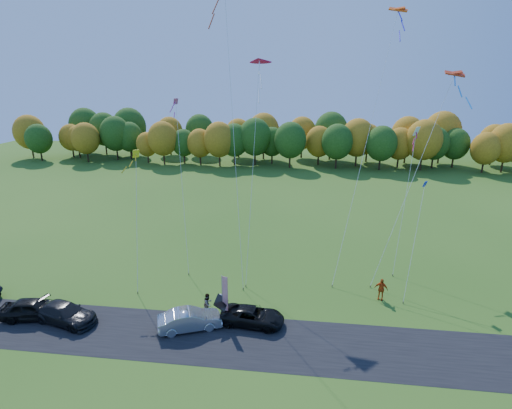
# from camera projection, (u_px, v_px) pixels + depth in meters

# --- Properties ---
(ground) EXTENTS (160.00, 160.00, 0.00)m
(ground) POSITION_uv_depth(u_px,v_px,m) (247.00, 309.00, 32.29)
(ground) COLOR #2E5917
(asphalt_strip) EXTENTS (90.00, 6.00, 0.01)m
(asphalt_strip) POSITION_uv_depth(u_px,v_px,m) (239.00, 340.00, 28.51)
(asphalt_strip) COLOR black
(asphalt_strip) RESTS_ON ground
(tree_line) EXTENTS (116.00, 12.00, 10.00)m
(tree_line) POSITION_uv_depth(u_px,v_px,m) (285.00, 165.00, 84.22)
(tree_line) COLOR #1E4711
(tree_line) RESTS_ON ground
(black_suv) EXTENTS (5.00, 2.65, 1.34)m
(black_suv) POSITION_uv_depth(u_px,v_px,m) (253.00, 316.00, 30.22)
(black_suv) COLOR black
(black_suv) RESTS_ON ground
(silver_sedan) EXTENTS (4.96, 3.27, 1.54)m
(silver_sedan) POSITION_uv_depth(u_px,v_px,m) (190.00, 320.00, 29.60)
(silver_sedan) COLOR #B6B5BA
(silver_sedan) RESTS_ON ground
(dark_truck_a) EXTENTS (5.54, 3.30, 1.50)m
(dark_truck_a) POSITION_uv_depth(u_px,v_px,m) (65.00, 313.00, 30.42)
(dark_truck_a) COLOR black
(dark_truck_a) RESTS_ON ground
(dark_truck_b) EXTENTS (5.04, 2.72, 1.63)m
(dark_truck_b) POSITION_uv_depth(u_px,v_px,m) (33.00, 309.00, 30.89)
(dark_truck_b) COLOR black
(dark_truck_b) RESTS_ON ground
(person_tailgate_a) EXTENTS (0.45, 0.61, 1.55)m
(person_tailgate_a) POSITION_uv_depth(u_px,v_px,m) (221.00, 302.00, 31.83)
(person_tailgate_a) COLOR silver
(person_tailgate_a) RESTS_ON ground
(person_tailgate_b) EXTENTS (0.94, 1.04, 1.73)m
(person_tailgate_b) POSITION_uv_depth(u_px,v_px,m) (208.00, 304.00, 31.50)
(person_tailgate_b) COLOR gray
(person_tailgate_b) RESTS_ON ground
(person_east) EXTENTS (1.21, 0.77, 1.91)m
(person_east) POSITION_uv_depth(u_px,v_px,m) (381.00, 289.00, 33.46)
(person_east) COLOR #C84912
(person_east) RESTS_ON ground
(feather_flag) EXTENTS (0.50, 0.20, 3.87)m
(feather_flag) POSITION_uv_depth(u_px,v_px,m) (224.00, 293.00, 30.10)
(feather_flag) COLOR #999999
(feather_flag) RESTS_ON ground
(kite_delta_blue) EXTENTS (4.75, 10.87, 27.84)m
(kite_delta_blue) POSITION_uv_depth(u_px,v_px,m) (233.00, 128.00, 35.88)
(kite_delta_blue) COLOR #4C3F33
(kite_delta_blue) RESTS_ON ground
(kite_parafoil_orange) EXTENTS (7.83, 14.11, 25.05)m
(kite_parafoil_orange) POSITION_uv_depth(u_px,v_px,m) (367.00, 139.00, 37.92)
(kite_parafoil_orange) COLOR #4C3F33
(kite_parafoil_orange) RESTS_ON ground
(kite_delta_red) EXTENTS (2.24, 9.45, 20.65)m
(kite_delta_red) POSITION_uv_depth(u_px,v_px,m) (255.00, 135.00, 36.77)
(kite_delta_red) COLOR #4C3F33
(kite_delta_red) RESTS_ON ground
(kite_parafoil_rainbow) EXTENTS (8.56, 7.36, 18.83)m
(kite_parafoil_rainbow) POSITION_uv_depth(u_px,v_px,m) (413.00, 179.00, 35.57)
(kite_parafoil_rainbow) COLOR #4C3F33
(kite_parafoil_rainbow) RESTS_ON ground
(kite_diamond_yellow) EXTENTS (1.77, 5.45, 12.09)m
(kite_diamond_yellow) POSITION_uv_depth(u_px,v_px,m) (137.00, 220.00, 35.17)
(kite_diamond_yellow) COLOR #4C3F33
(kite_diamond_yellow) RESTS_ON ground
(kite_diamond_white) EXTENTS (2.92, 6.81, 13.70)m
(kite_diamond_white) POSITION_uv_depth(u_px,v_px,m) (405.00, 201.00, 38.37)
(kite_diamond_white) COLOR #4C3F33
(kite_diamond_white) RESTS_ON ground
(kite_diamond_pink) EXTENTS (3.23, 7.92, 16.15)m
(kite_diamond_pink) POSITION_uv_depth(u_px,v_px,m) (182.00, 184.00, 39.09)
(kite_diamond_pink) COLOR #4C3F33
(kite_diamond_pink) RESTS_ON ground
(kite_diamond_blue_low) EXTENTS (2.58, 5.92, 9.43)m
(kite_diamond_blue_low) POSITION_uv_depth(u_px,v_px,m) (414.00, 241.00, 34.15)
(kite_diamond_blue_low) COLOR #4C3F33
(kite_diamond_blue_low) RESTS_ON ground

